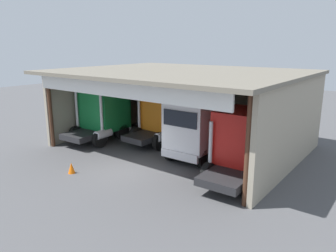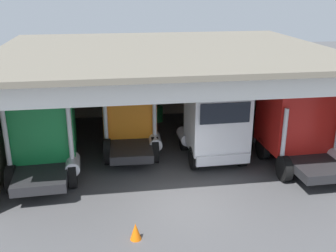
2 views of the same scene
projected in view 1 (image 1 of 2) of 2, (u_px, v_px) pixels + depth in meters
The scene contains 9 objects.
ground_plane at pixel (125, 170), 17.05m from camera, with size 80.00×80.00×0.00m, color #4C4C4F.
workshop_shed at pixel (190, 91), 20.88m from camera, with size 14.40×11.79×4.91m.
truck_green_center_left_bay at pixel (103, 113), 22.13m from camera, with size 2.88×4.65×3.53m.
truck_orange_center_right_bay at pixel (162, 114), 21.45m from camera, with size 2.61×4.45×3.76m.
truck_white_left_bay at pixel (193, 129), 18.04m from camera, with size 2.64×4.50×3.59m.
truck_red_center_bay at pixel (245, 144), 15.40m from camera, with size 2.82×4.69×3.39m.
oil_drum at pixel (216, 128), 23.94m from camera, with size 0.58×0.58×0.90m, color #197233.
tool_cart at pixel (153, 119), 26.75m from camera, with size 0.90×0.60×1.00m, color red.
traffic_cone at pixel (71, 168), 16.55m from camera, with size 0.36×0.36×0.56m, color orange.
Camera 1 is at (11.46, -11.37, 6.36)m, focal length 34.65 mm.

